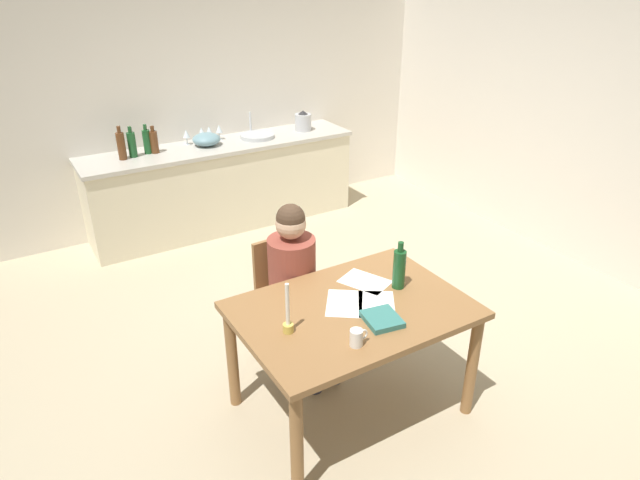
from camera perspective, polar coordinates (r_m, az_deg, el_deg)
name	(u,v)px	position (r m, az deg, el deg)	size (l,w,h in m)	color
ground_plane	(338,328)	(4.48, 1.82, -8.90)	(5.20, 5.20, 0.04)	tan
wall_back	(204,98)	(6.13, -11.68, 13.97)	(5.20, 0.12, 2.60)	silver
wall_right	(583,119)	(5.67, 25.13, 11.05)	(0.12, 5.20, 2.60)	silver
kitchen_counter	(224,185)	(6.05, -9.74, 5.54)	(2.82, 0.64, 0.90)	beige
dining_table	(352,322)	(3.37, 3.29, -8.29)	(1.34, 0.95, 0.76)	olive
chair_at_table	(287,294)	(3.94, -3.41, -5.45)	(0.43, 0.43, 0.88)	olive
person_seated	(297,279)	(3.74, -2.30, -4.02)	(0.34, 0.61, 1.19)	brown
coffee_mug	(357,337)	(2.99, 3.77, -9.85)	(0.11, 0.07, 0.09)	white
candlestick	(288,319)	(3.06, -3.28, -7.96)	(0.06, 0.06, 0.30)	gold
book_magazine	(382,319)	(3.19, 6.31, -7.98)	(0.19, 0.21, 0.03)	#33726C
paper_letter	(376,304)	(3.35, 5.75, -6.51)	(0.21, 0.30, 0.00)	white
paper_bill	(365,281)	(3.56, 4.58, -4.22)	(0.21, 0.30, 0.00)	white
paper_envelope	(345,303)	(3.34, 2.51, -6.43)	(0.21, 0.30, 0.00)	white
wine_bottle_on_table	(399,268)	(3.47, 8.04, -2.87)	(0.08, 0.08, 0.31)	#194C23
sink_unit	(257,136)	(6.06, -6.40, 10.49)	(0.36, 0.36, 0.24)	#B2B7BC
bottle_oil	(121,145)	(5.61, -19.53, 9.04)	(0.08, 0.08, 0.32)	#593319
bottle_vinegar	(132,144)	(5.66, -18.55, 9.21)	(0.08, 0.08, 0.29)	#194C23
bottle_wine_red	(147,141)	(5.72, -17.17, 9.56)	(0.07, 0.07, 0.28)	#194C23
bottle_sauce	(154,142)	(5.72, -16.51, 9.56)	(0.08, 0.08, 0.27)	#593319
mixing_bowl	(206,139)	(5.86, -11.46, 9.98)	(0.28, 0.28, 0.13)	#668C99
stovetop_kettle	(303,122)	(6.28, -1.73, 11.93)	(0.18, 0.18, 0.22)	#B7BABF
wine_glass_near_sink	(219,129)	(6.03, -10.21, 11.01)	(0.07, 0.07, 0.15)	silver
wine_glass_by_kettle	(209,131)	(5.99, -11.20, 10.84)	(0.07, 0.07, 0.15)	silver
wine_glass_back_left	(202,132)	(5.97, -11.93, 10.70)	(0.07, 0.07, 0.15)	silver
wine_glass_back_right	(186,134)	(5.92, -13.42, 10.42)	(0.07, 0.07, 0.15)	silver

